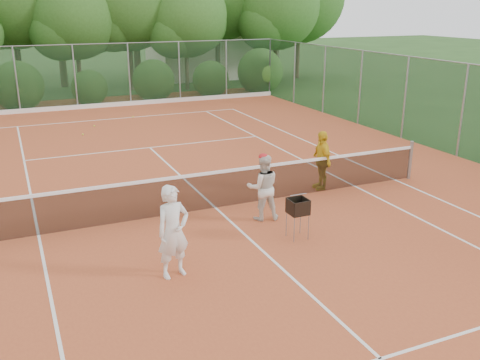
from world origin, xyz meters
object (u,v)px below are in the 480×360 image
player_white (173,232)px  player_yellow (322,160)px  player_center_grp (263,187)px  ball_hopper (298,207)px

player_white → player_yellow: (5.07, 3.13, -0.07)m
player_white → player_center_grp: 3.24m
player_center_grp → player_yellow: 2.73m
player_yellow → player_white: bearing=-50.8°
player_center_grp → ball_hopper: (0.21, -1.26, -0.08)m
player_yellow → ball_hopper: player_yellow is taller
player_center_grp → ball_hopper: player_center_grp is taller
player_yellow → ball_hopper: 3.38m
player_center_grp → ball_hopper: size_ratio=1.79×
player_white → player_yellow: player_white is taller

